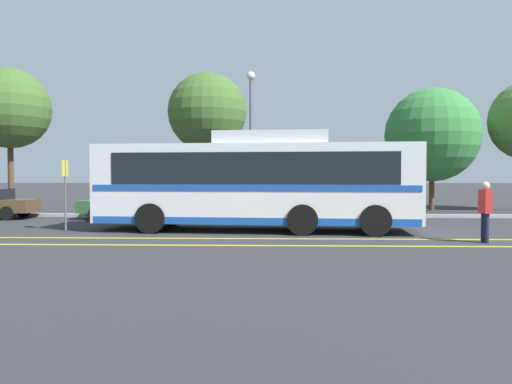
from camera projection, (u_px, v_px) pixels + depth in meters
ground_plane at (276, 229)px, 17.75m from camera, size 220.00×220.00×0.00m
lane_strip_0 at (254, 239)px, 15.12m from camera, size 30.87×0.20×0.01m
lane_strip_1 at (252, 245)px, 13.63m from camera, size 30.87×0.20×0.01m
curb_strip at (260, 216)px, 22.87m from camera, size 38.87×0.36×0.15m
transit_bus at (256, 181)px, 17.26m from camera, size 11.33×3.45×3.40m
parked_car_1 at (134, 204)px, 21.90m from camera, size 4.58×2.09×1.28m
parked_car_2 at (283, 202)px, 21.81m from camera, size 4.52×1.89×1.43m
pedestrian_0 at (485, 208)px, 14.16m from camera, size 0.26×0.44×1.74m
bus_stop_sign at (65, 185)px, 17.25m from camera, size 0.07×0.40×2.49m
street_lamp at (251, 123)px, 23.97m from camera, size 0.41×0.41×6.90m
tree_0 at (432, 135)px, 27.05m from camera, size 5.07×5.07×6.65m
tree_1 at (207, 112)px, 27.52m from camera, size 4.34×4.34×7.59m
tree_2 at (10, 109)px, 24.96m from camera, size 4.00×4.00×7.28m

